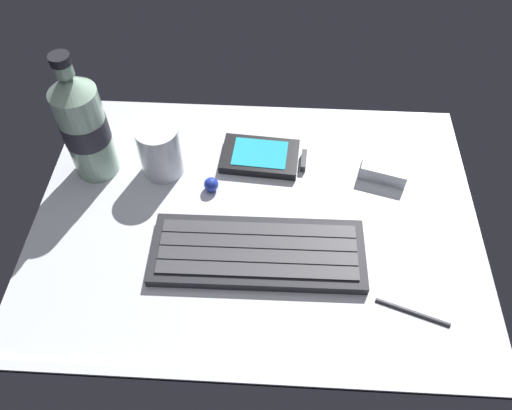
{
  "coord_description": "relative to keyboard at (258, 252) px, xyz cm",
  "views": [
    {
      "loc": [
        2.34,
        -43.3,
        59.09
      ],
      "look_at": [
        0.0,
        0.0,
        3.0
      ],
      "focal_mm": 35.52,
      "sensor_mm": 36.0,
      "label": 1
    }
  ],
  "objects": [
    {
      "name": "trackball_mouse",
      "position": [
        -7.61,
        11.36,
        0.29
      ],
      "size": [
        2.2,
        2.2,
        2.2
      ],
      "primitive_type": "sphere",
      "color": "#2338B2",
      "rests_on": "ground_plane"
    },
    {
      "name": "handheld_device",
      "position": [
        0.05,
        17.85,
        -0.08
      ],
      "size": [
        13.19,
        8.46,
        1.5
      ],
      "color": "black",
      "rests_on": "ground_plane"
    },
    {
      "name": "water_bottle",
      "position": [
        -25.69,
        14.78,
        8.2
      ],
      "size": [
        6.73,
        6.73,
        20.8
      ],
      "color": "#9EC1A8",
      "rests_on": "ground_plane"
    },
    {
      "name": "charger_block",
      "position": [
        18.85,
        16.41,
        0.39
      ],
      "size": [
        8.25,
        7.27,
        2.4
      ],
      "primitive_type": "cube",
      "rotation": [
        0.0,
        0.0,
        -0.27
      ],
      "color": "silver",
      "rests_on": "ground_plane"
    },
    {
      "name": "keyboard",
      "position": [
        0.0,
        0.0,
        0.0
      ],
      "size": [
        29.13,
        11.34,
        1.7
      ],
      "color": "#232328",
      "rests_on": "ground_plane"
    },
    {
      "name": "stylus_pen",
      "position": [
        19.98,
        -7.54,
        -0.46
      ],
      "size": [
        9.21,
        3.75,
        0.7
      ],
      "primitive_type": "cylinder",
      "rotation": [
        0.0,
        1.57,
        -0.33
      ],
      "color": "#26262B",
      "rests_on": "ground_plane"
    },
    {
      "name": "ground_plane",
      "position": [
        -0.61,
        6.13,
        -1.79
      ],
      "size": [
        64.0,
        48.0,
        2.8
      ],
      "color": "silver"
    },
    {
      "name": "juice_cup",
      "position": [
        -15.46,
        14.99,
        3.1
      ],
      "size": [
        6.4,
        6.4,
        8.5
      ],
      "color": "silver",
      "rests_on": "ground_plane"
    }
  ]
}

